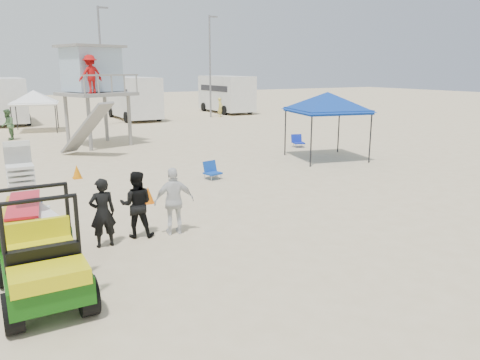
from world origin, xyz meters
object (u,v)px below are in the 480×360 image
man_left (103,213)px  lifeguard_tower (92,73)px  canopy_blue (328,95)px  utility_cart (40,252)px  surf_trailer (27,215)px

man_left → lifeguard_tower: size_ratio=0.32×
man_left → canopy_blue: canopy_blue is taller
utility_cart → lifeguard_tower: (4.66, 16.65, 2.79)m
lifeguard_tower → canopy_blue: (7.96, -8.80, -0.90)m
surf_trailer → canopy_blue: bearing=23.6°
utility_cart → surf_trailer: 2.34m
man_left → utility_cart: bearing=53.5°
surf_trailer → lifeguard_tower: (4.65, 14.32, 2.80)m
surf_trailer → canopy_blue: canopy_blue is taller
man_left → lifeguard_tower: (3.14, 14.62, 2.89)m
man_left → canopy_blue: bearing=-152.1°
utility_cart → canopy_blue: bearing=31.9°
utility_cart → surf_trailer: surf_trailer is taller
lifeguard_tower → surf_trailer: bearing=-108.0°
utility_cart → lifeguard_tower: lifeguard_tower is taller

